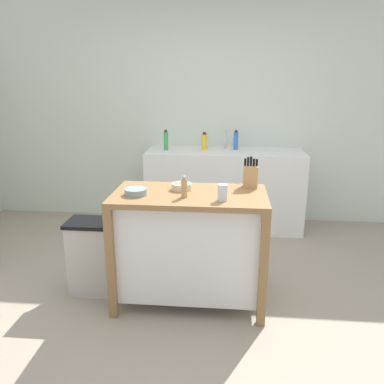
{
  "coord_description": "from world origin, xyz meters",
  "views": [
    {
      "loc": [
        0.23,
        -2.59,
        1.75
      ],
      "look_at": [
        -0.05,
        0.39,
        0.85
      ],
      "focal_mm": 36.59,
      "sensor_mm": 36.0,
      "label": 1
    }
  ],
  "objects_px": {
    "knife_block": "(250,176)",
    "bottle_spray_cleaner": "(166,141)",
    "kitchen_island": "(190,242)",
    "pepper_grinder": "(184,187)",
    "drinking_cup": "(223,193)",
    "bottle_dish_soap": "(236,141)",
    "sink_faucet": "(226,139)",
    "bowl_ceramic_small": "(182,186)",
    "bottle_hand_soap": "(204,142)",
    "trash_bin": "(92,256)",
    "bowl_stoneware_deep": "(136,192)"
  },
  "relations": [
    {
      "from": "kitchen_island",
      "to": "pepper_grinder",
      "type": "relative_size",
      "value": 7.2
    },
    {
      "from": "bowl_ceramic_small",
      "to": "sink_faucet",
      "type": "relative_size",
      "value": 0.7
    },
    {
      "from": "bottle_dish_soap",
      "to": "sink_faucet",
      "type": "bearing_deg",
      "value": 161.28
    },
    {
      "from": "bottle_dish_soap",
      "to": "bottle_hand_soap",
      "type": "bearing_deg",
      "value": -169.66
    },
    {
      "from": "bowl_stoneware_deep",
      "to": "drinking_cup",
      "type": "height_order",
      "value": "drinking_cup"
    },
    {
      "from": "drinking_cup",
      "to": "bottle_dish_soap",
      "type": "xyz_separation_m",
      "value": [
        0.12,
        1.91,
        0.06
      ]
    },
    {
      "from": "knife_block",
      "to": "sink_faucet",
      "type": "relative_size",
      "value": 1.12
    },
    {
      "from": "pepper_grinder",
      "to": "bottle_dish_soap",
      "type": "relative_size",
      "value": 0.72
    },
    {
      "from": "knife_block",
      "to": "drinking_cup",
      "type": "distance_m",
      "value": 0.42
    },
    {
      "from": "trash_bin",
      "to": "bottle_spray_cleaner",
      "type": "height_order",
      "value": "bottle_spray_cleaner"
    },
    {
      "from": "knife_block",
      "to": "bottle_spray_cleaner",
      "type": "relative_size",
      "value": 1.06
    },
    {
      "from": "bowl_ceramic_small",
      "to": "bottle_spray_cleaner",
      "type": "xyz_separation_m",
      "value": [
        -0.37,
        1.56,
        0.1
      ]
    },
    {
      "from": "bowl_ceramic_small",
      "to": "bowl_stoneware_deep",
      "type": "distance_m",
      "value": 0.36
    },
    {
      "from": "sink_faucet",
      "to": "bottle_dish_soap",
      "type": "distance_m",
      "value": 0.13
    },
    {
      "from": "drinking_cup",
      "to": "trash_bin",
      "type": "relative_size",
      "value": 0.19
    },
    {
      "from": "kitchen_island",
      "to": "drinking_cup",
      "type": "relative_size",
      "value": 9.89
    },
    {
      "from": "drinking_cup",
      "to": "pepper_grinder",
      "type": "xyz_separation_m",
      "value": [
        -0.28,
        0.05,
        0.02
      ]
    },
    {
      "from": "sink_faucet",
      "to": "drinking_cup",
      "type": "bearing_deg",
      "value": -89.96
    },
    {
      "from": "kitchen_island",
      "to": "trash_bin",
      "type": "distance_m",
      "value": 0.84
    },
    {
      "from": "sink_faucet",
      "to": "bottle_dish_soap",
      "type": "xyz_separation_m",
      "value": [
        0.12,
        -0.04,
        -0.01
      ]
    },
    {
      "from": "sink_faucet",
      "to": "bottle_hand_soap",
      "type": "relative_size",
      "value": 1.07
    },
    {
      "from": "trash_bin",
      "to": "bottle_spray_cleaner",
      "type": "relative_size",
      "value": 2.7
    },
    {
      "from": "pepper_grinder",
      "to": "trash_bin",
      "type": "relative_size",
      "value": 0.25
    },
    {
      "from": "trash_bin",
      "to": "bottle_hand_soap",
      "type": "height_order",
      "value": "bottle_hand_soap"
    },
    {
      "from": "kitchen_island",
      "to": "knife_block",
      "type": "relative_size",
      "value": 4.69
    },
    {
      "from": "bowl_ceramic_small",
      "to": "kitchen_island",
      "type": "bearing_deg",
      "value": -52.56
    },
    {
      "from": "bowl_stoneware_deep",
      "to": "sink_faucet",
      "type": "relative_size",
      "value": 0.75
    },
    {
      "from": "sink_faucet",
      "to": "bowl_ceramic_small",
      "type": "bearing_deg",
      "value": -100.53
    },
    {
      "from": "sink_faucet",
      "to": "bottle_spray_cleaner",
      "type": "relative_size",
      "value": 0.94
    },
    {
      "from": "knife_block",
      "to": "bowl_ceramic_small",
      "type": "distance_m",
      "value": 0.54
    },
    {
      "from": "pepper_grinder",
      "to": "sink_faucet",
      "type": "relative_size",
      "value": 0.73
    },
    {
      "from": "knife_block",
      "to": "drinking_cup",
      "type": "relative_size",
      "value": 2.11
    },
    {
      "from": "pepper_grinder",
      "to": "bottle_hand_soap",
      "type": "height_order",
      "value": "bottle_hand_soap"
    },
    {
      "from": "drinking_cup",
      "to": "bottle_hand_soap",
      "type": "relative_size",
      "value": 0.57
    },
    {
      "from": "drinking_cup",
      "to": "bottle_dish_soap",
      "type": "height_order",
      "value": "bottle_dish_soap"
    },
    {
      "from": "drinking_cup",
      "to": "trash_bin",
      "type": "distance_m",
      "value": 1.26
    },
    {
      "from": "pepper_grinder",
      "to": "bottle_spray_cleaner",
      "type": "bearing_deg",
      "value": 103.14
    },
    {
      "from": "kitchen_island",
      "to": "knife_block",
      "type": "xyz_separation_m",
      "value": [
        0.46,
        0.21,
        0.49
      ]
    },
    {
      "from": "knife_block",
      "to": "pepper_grinder",
      "type": "xyz_separation_m",
      "value": [
        -0.49,
        -0.31,
        -0.02
      ]
    },
    {
      "from": "bottle_dish_soap",
      "to": "drinking_cup",
      "type": "bearing_deg",
      "value": -93.52
    },
    {
      "from": "kitchen_island",
      "to": "drinking_cup",
      "type": "bearing_deg",
      "value": -31.81
    },
    {
      "from": "kitchen_island",
      "to": "bottle_dish_soap",
      "type": "xyz_separation_m",
      "value": [
        0.37,
        1.76,
        0.52
      ]
    },
    {
      "from": "knife_block",
      "to": "bottle_hand_soap",
      "type": "height_order",
      "value": "knife_block"
    },
    {
      "from": "bottle_hand_soap",
      "to": "kitchen_island",
      "type": "bearing_deg",
      "value": -90.14
    },
    {
      "from": "bowl_ceramic_small",
      "to": "bottle_dish_soap",
      "type": "distance_m",
      "value": 1.72
    },
    {
      "from": "knife_block",
      "to": "sink_faucet",
      "type": "distance_m",
      "value": 1.6
    },
    {
      "from": "pepper_grinder",
      "to": "drinking_cup",
      "type": "bearing_deg",
      "value": -10.83
    },
    {
      "from": "kitchen_island",
      "to": "sink_faucet",
      "type": "xyz_separation_m",
      "value": [
        0.25,
        1.8,
        0.52
      ]
    },
    {
      "from": "kitchen_island",
      "to": "bowl_stoneware_deep",
      "type": "bearing_deg",
      "value": -168.83
    },
    {
      "from": "trash_bin",
      "to": "bowl_stoneware_deep",
      "type": "bearing_deg",
      "value": -18.46
    }
  ]
}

